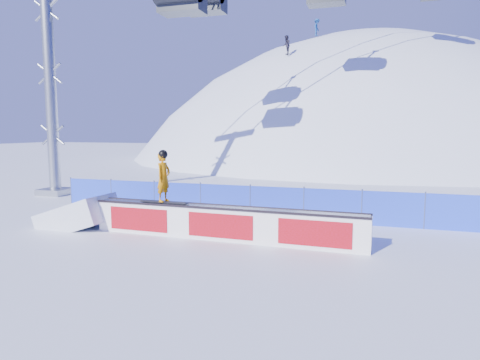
% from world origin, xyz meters
% --- Properties ---
extents(ground, '(160.00, 160.00, 0.00)m').
position_xyz_m(ground, '(0.00, 0.00, 0.00)').
color(ground, white).
rests_on(ground, ground).
extents(snow_hill, '(64.00, 64.00, 64.00)m').
position_xyz_m(snow_hill, '(0.00, 42.00, -18.00)').
color(snow_hill, white).
rests_on(snow_hill, ground).
extents(safety_fence, '(22.05, 0.05, 1.30)m').
position_xyz_m(safety_fence, '(0.00, 4.50, 0.60)').
color(safety_fence, blue).
rests_on(safety_fence, ground).
extents(rail_box, '(8.49, 0.82, 1.02)m').
position_xyz_m(rail_box, '(-2.86, 1.20, 0.50)').
color(rail_box, white).
rests_on(rail_box, ground).
extents(snow_ramp, '(2.55, 1.63, 1.57)m').
position_xyz_m(snow_ramp, '(-8.16, 1.33, 0.00)').
color(snow_ramp, white).
rests_on(snow_ramp, ground).
extents(snowboarder, '(1.58, 0.61, 1.64)m').
position_xyz_m(snowboarder, '(-4.85, 1.25, 1.82)').
color(snowboarder, black).
rests_on(snowboarder, rail_box).
extents(distant_skiers, '(20.85, 8.00, 7.54)m').
position_xyz_m(distant_skiers, '(1.70, 30.21, 11.01)').
color(distant_skiers, black).
rests_on(distant_skiers, ground).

